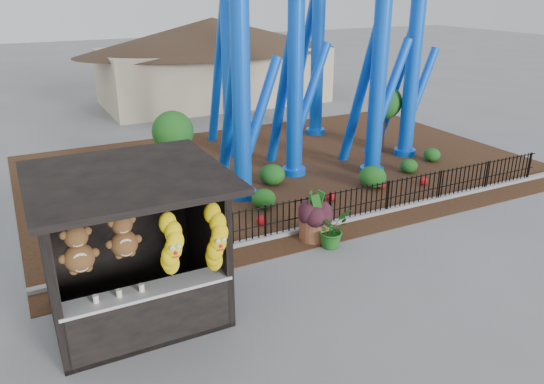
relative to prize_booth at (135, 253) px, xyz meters
name	(u,v)px	position (x,y,z in m)	size (l,w,h in m)	color
ground	(295,305)	(3.01, -0.89, -1.54)	(120.00, 120.00, 0.00)	slate
mulch_bed	(283,167)	(7.01, 7.11, -1.53)	(18.00, 12.00, 0.02)	#331E11
curb	(365,216)	(7.01, 2.11, -1.48)	(18.00, 0.18, 0.12)	gray
prize_booth	(135,253)	(0.00, 0.00, 0.00)	(3.50, 3.40, 3.12)	black
picket_fence	(391,196)	(7.91, 2.11, -1.04)	(12.20, 0.06, 1.00)	black
terracotta_planter	(315,228)	(5.03, 1.61, -1.24)	(0.84, 0.84, 0.59)	brown
planter_foliage	(316,207)	(5.03, 1.61, -0.63)	(0.70, 0.70, 0.64)	black
potted_plant	(331,229)	(5.15, 1.05, -1.04)	(0.90, 0.78, 1.00)	#1C5719
landscaping	(339,176)	(7.78, 4.62, -1.21)	(8.72, 3.30, 0.72)	#194E17
pavilion	(213,47)	(9.01, 19.11, 1.52)	(15.00, 15.00, 4.80)	#BFAD8C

